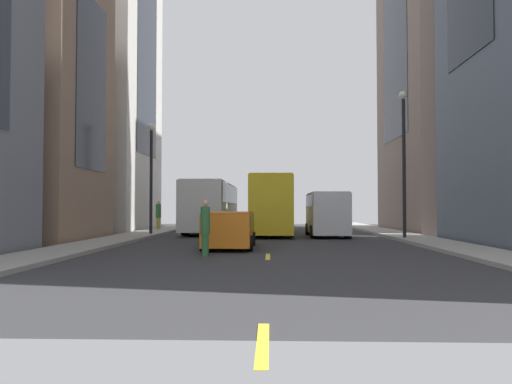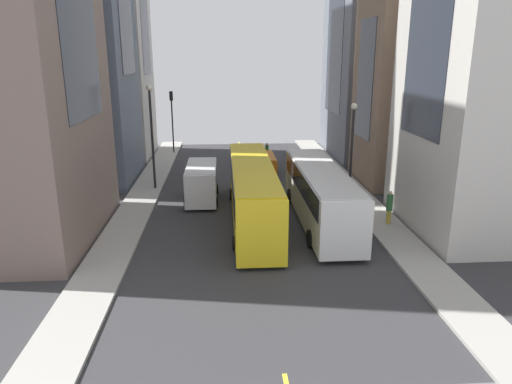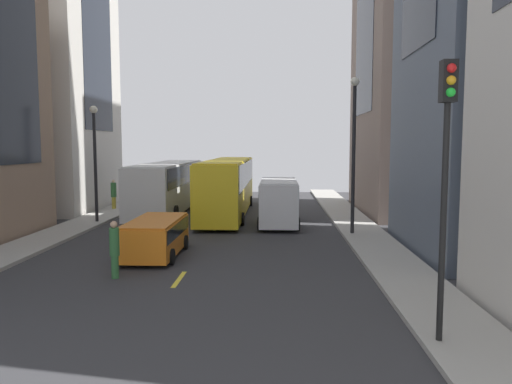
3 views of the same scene
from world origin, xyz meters
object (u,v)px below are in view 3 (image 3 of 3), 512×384
(car_orange_0, at_px, (156,234))
(pedestrian_walking_far, at_px, (114,248))
(delivery_van_white, at_px, (279,199))
(streetcar_yellow, at_px, (228,182))
(traffic_light_near_corner, at_px, (446,150))
(city_bus_white, at_px, (168,183))
(pedestrian_crossing_mid, at_px, (114,193))

(car_orange_0, distance_m, pedestrian_walking_far, 3.42)
(delivery_van_white, height_order, car_orange_0, delivery_van_white)
(streetcar_yellow, bearing_deg, traffic_light_near_corner, -71.93)
(pedestrian_walking_far, bearing_deg, city_bus_white, -112.47)
(city_bus_white, xyz_separation_m, delivery_van_white, (7.37, -4.91, -0.50))
(car_orange_0, relative_size, traffic_light_near_corner, 0.73)
(pedestrian_walking_far, relative_size, pedestrian_crossing_mid, 0.99)
(city_bus_white, bearing_deg, pedestrian_walking_far, -83.84)
(pedestrian_walking_far, xyz_separation_m, traffic_light_near_corner, (9.20, -5.34, 3.38))
(delivery_van_white, distance_m, pedestrian_crossing_mid, 12.82)
(city_bus_white, bearing_deg, streetcar_yellow, -7.05)
(delivery_van_white, bearing_deg, streetcar_yellow, 126.79)
(car_orange_0, bearing_deg, pedestrian_walking_far, -99.60)
(car_orange_0, bearing_deg, city_bus_white, 100.24)
(traffic_light_near_corner, bearing_deg, pedestrian_walking_far, 149.84)
(streetcar_yellow, height_order, pedestrian_crossing_mid, streetcar_yellow)
(streetcar_yellow, height_order, car_orange_0, streetcar_yellow)
(streetcar_yellow, bearing_deg, pedestrian_walking_far, -98.41)
(delivery_van_white, xyz_separation_m, pedestrian_walking_far, (-5.62, -11.32, -0.45))
(car_orange_0, height_order, pedestrian_crossing_mid, pedestrian_crossing_mid)
(city_bus_white, xyz_separation_m, car_orange_0, (2.32, -12.85, -1.11))
(car_orange_0, distance_m, pedestrian_crossing_mid, 15.19)
(streetcar_yellow, bearing_deg, delivery_van_white, -53.21)
(city_bus_white, relative_size, pedestrian_walking_far, 6.44)
(car_orange_0, xyz_separation_m, pedestrian_crossing_mid, (-6.35, 13.79, 0.30))
(streetcar_yellow, distance_m, traffic_light_near_corner, 22.28)
(delivery_van_white, distance_m, pedestrian_walking_far, 12.64)
(city_bus_white, height_order, pedestrian_crossing_mid, city_bus_white)
(pedestrian_walking_far, bearing_deg, traffic_light_near_corner, 121.21)
(pedestrian_walking_far, height_order, traffic_light_near_corner, traffic_light_near_corner)
(traffic_light_near_corner, bearing_deg, streetcar_yellow, 108.07)
(delivery_van_white, bearing_deg, traffic_light_near_corner, -77.88)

